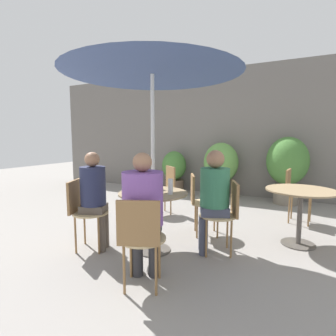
{
  "coord_description": "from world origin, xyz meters",
  "views": [
    {
      "loc": [
        1.62,
        -2.65,
        1.36
      ],
      "look_at": [
        0.09,
        0.4,
        0.97
      ],
      "focal_mm": 28.0,
      "sensor_mm": 36.0,
      "label": 1
    }
  ],
  "objects_px": {
    "bistro_chair_1": "(141,235)",
    "seated_person_1": "(143,207)",
    "bistro_chair_4": "(200,198)",
    "beer_glass_2": "(136,186)",
    "potted_plant_0": "(174,170)",
    "cafe_table_far": "(301,201)",
    "seated_person_2": "(213,192)",
    "beer_glass_1": "(156,181)",
    "bistro_chair_0": "(83,207)",
    "seated_person_0": "(94,191)",
    "beer_glass_0": "(170,187)",
    "umbrella": "(152,61)",
    "potted_plant_1": "(221,165)",
    "bistro_chair_2": "(226,210)",
    "bistro_chair_3": "(295,190)",
    "potted_plant_2": "(287,165)",
    "cafe_table_near": "(153,205)",
    "bistro_chair_5": "(165,185)"
  },
  "relations": [
    {
      "from": "seated_person_0",
      "to": "potted_plant_1",
      "type": "bearing_deg",
      "value": -32.05
    },
    {
      "from": "bistro_chair_4",
      "to": "bistro_chair_3",
      "type": "bearing_deg",
      "value": -68.98
    },
    {
      "from": "bistro_chair_4",
      "to": "bistro_chair_5",
      "type": "relative_size",
      "value": 1.0
    },
    {
      "from": "beer_glass_0",
      "to": "seated_person_0",
      "type": "bearing_deg",
      "value": -162.68
    },
    {
      "from": "beer_glass_1",
      "to": "bistro_chair_4",
      "type": "bearing_deg",
      "value": 53.8
    },
    {
      "from": "cafe_table_far",
      "to": "potted_plant_1",
      "type": "bearing_deg",
      "value": 125.85
    },
    {
      "from": "seated_person_0",
      "to": "seated_person_2",
      "type": "height_order",
      "value": "seated_person_2"
    },
    {
      "from": "seated_person_2",
      "to": "beer_glass_0",
      "type": "height_order",
      "value": "seated_person_2"
    },
    {
      "from": "cafe_table_far",
      "to": "potted_plant_1",
      "type": "relative_size",
      "value": 0.67
    },
    {
      "from": "bistro_chair_4",
      "to": "seated_person_2",
      "type": "xyz_separation_m",
      "value": [
        0.34,
        -0.48,
        0.2
      ]
    },
    {
      "from": "bistro_chair_4",
      "to": "potted_plant_0",
      "type": "distance_m",
      "value": 2.93
    },
    {
      "from": "bistro_chair_0",
      "to": "seated_person_2",
      "type": "relative_size",
      "value": 0.7
    },
    {
      "from": "potted_plant_1",
      "to": "cafe_table_near",
      "type": "bearing_deg",
      "value": -88.84
    },
    {
      "from": "beer_glass_2",
      "to": "bistro_chair_4",
      "type": "bearing_deg",
      "value": 66.33
    },
    {
      "from": "seated_person_2",
      "to": "umbrella",
      "type": "xyz_separation_m",
      "value": [
        -0.66,
        -0.27,
        1.48
      ]
    },
    {
      "from": "beer_glass_0",
      "to": "beer_glass_2",
      "type": "distance_m",
      "value": 0.39
    },
    {
      "from": "cafe_table_far",
      "to": "umbrella",
      "type": "bearing_deg",
      "value": -147.97
    },
    {
      "from": "bistro_chair_1",
      "to": "umbrella",
      "type": "height_order",
      "value": "umbrella"
    },
    {
      "from": "beer_glass_0",
      "to": "bistro_chair_3",
      "type": "bearing_deg",
      "value": 57.5
    },
    {
      "from": "bistro_chair_5",
      "to": "umbrella",
      "type": "distance_m",
      "value": 2.31
    },
    {
      "from": "seated_person_0",
      "to": "beer_glass_2",
      "type": "relative_size",
      "value": 6.0
    },
    {
      "from": "bistro_chair_1",
      "to": "potted_plant_0",
      "type": "bearing_deg",
      "value": -91.19
    },
    {
      "from": "bistro_chair_5",
      "to": "seated_person_0",
      "type": "relative_size",
      "value": 0.71
    },
    {
      "from": "bistro_chair_0",
      "to": "seated_person_0",
      "type": "distance_m",
      "value": 0.24
    },
    {
      "from": "bistro_chair_2",
      "to": "bistro_chair_5",
      "type": "distance_m",
      "value": 1.79
    },
    {
      "from": "bistro_chair_2",
      "to": "potted_plant_2",
      "type": "relative_size",
      "value": 0.62
    },
    {
      "from": "potted_plant_0",
      "to": "umbrella",
      "type": "height_order",
      "value": "umbrella"
    },
    {
      "from": "potted_plant_1",
      "to": "bistro_chair_2",
      "type": "bearing_deg",
      "value": -73.67
    },
    {
      "from": "cafe_table_far",
      "to": "potted_plant_2",
      "type": "bearing_deg",
      "value": 96.39
    },
    {
      "from": "seated_person_2",
      "to": "beer_glass_1",
      "type": "bearing_deg",
      "value": -108.19
    },
    {
      "from": "cafe_table_far",
      "to": "bistro_chair_0",
      "type": "xyz_separation_m",
      "value": [
        -2.37,
        -1.31,
        -0.04
      ]
    },
    {
      "from": "bistro_chair_1",
      "to": "seated_person_1",
      "type": "relative_size",
      "value": 0.69
    },
    {
      "from": "bistro_chair_0",
      "to": "seated_person_2",
      "type": "xyz_separation_m",
      "value": [
        1.45,
        0.6,
        0.2
      ]
    },
    {
      "from": "cafe_table_far",
      "to": "beer_glass_1",
      "type": "bearing_deg",
      "value": -155.04
    },
    {
      "from": "cafe_table_far",
      "to": "beer_glass_2",
      "type": "height_order",
      "value": "beer_glass_2"
    },
    {
      "from": "seated_person_1",
      "to": "potted_plant_1",
      "type": "xyz_separation_m",
      "value": [
        -0.34,
        3.91,
        0.02
      ]
    },
    {
      "from": "beer_glass_2",
      "to": "bistro_chair_0",
      "type": "bearing_deg",
      "value": -169.87
    },
    {
      "from": "bistro_chair_5",
      "to": "seated_person_2",
      "type": "distance_m",
      "value": 1.74
    },
    {
      "from": "bistro_chair_3",
      "to": "seated_person_0",
      "type": "xyz_separation_m",
      "value": [
        -2.15,
        -2.26,
        0.19
      ]
    },
    {
      "from": "seated_person_0",
      "to": "seated_person_2",
      "type": "xyz_separation_m",
      "value": [
        1.31,
        0.55,
        0.01
      ]
    },
    {
      "from": "bistro_chair_4",
      "to": "bistro_chair_1",
      "type": "bearing_deg",
      "value": 155.0
    },
    {
      "from": "cafe_table_far",
      "to": "potted_plant_2",
      "type": "height_order",
      "value": "potted_plant_2"
    },
    {
      "from": "cafe_table_far",
      "to": "potted_plant_0",
      "type": "xyz_separation_m",
      "value": [
        -2.82,
        2.25,
        -0.01
      ]
    },
    {
      "from": "bistro_chair_4",
      "to": "seated_person_0",
      "type": "relative_size",
      "value": 0.71
    },
    {
      "from": "bistro_chair_4",
      "to": "beer_glass_2",
      "type": "xyz_separation_m",
      "value": [
        -0.42,
        -0.96,
        0.29
      ]
    },
    {
      "from": "cafe_table_near",
      "to": "beer_glass_1",
      "type": "bearing_deg",
      "value": 109.4
    },
    {
      "from": "bistro_chair_2",
      "to": "bistro_chair_4",
      "type": "bearing_deg",
      "value": -154.73
    },
    {
      "from": "bistro_chair_3",
      "to": "beer_glass_1",
      "type": "distance_m",
      "value": 2.39
    },
    {
      "from": "cafe_table_far",
      "to": "seated_person_1",
      "type": "bearing_deg",
      "value": -128.46
    },
    {
      "from": "bistro_chair_1",
      "to": "beer_glass_1",
      "type": "height_order",
      "value": "beer_glass_1"
    }
  ]
}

